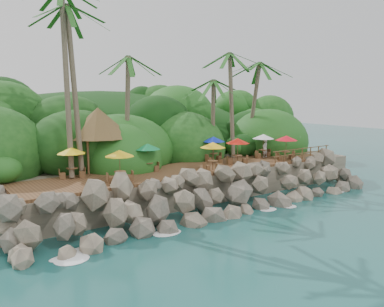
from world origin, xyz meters
TOP-DOWN VIEW (x-y plane):
  - ground at (0.00, 0.00)m, footprint 140.00×140.00m
  - land_base at (0.00, 16.00)m, footprint 32.00×25.20m
  - jungle_hill at (0.00, 23.50)m, footprint 44.80×28.00m
  - seawall at (0.00, 2.00)m, footprint 29.00×4.00m
  - terrace at (0.00, 6.00)m, footprint 26.00×5.00m
  - jungle_foliage at (0.00, 15.00)m, footprint 44.00×16.00m
  - foam_line at (0.00, 0.30)m, footprint 25.20×0.80m
  - palms at (-0.14, 8.74)m, footprint 23.73×7.22m
  - palapa at (-5.98, 9.51)m, footprint 5.07×5.07m
  - dining_clusters at (1.93, 5.86)m, footprint 22.43×5.10m
  - railing at (9.95, 3.65)m, footprint 7.20×0.10m
  - waiter at (8.23, 6.38)m, footprint 0.61×0.43m

SIDE VIEW (x-z plane):
  - ground at x=0.00m, z-range 0.00..0.00m
  - jungle_hill at x=0.00m, z-range -7.70..7.70m
  - jungle_foliage at x=0.00m, z-range -6.00..6.00m
  - foam_line at x=0.00m, z-range 0.00..0.06m
  - land_base at x=0.00m, z-range 0.00..2.10m
  - seawall at x=0.00m, z-range 0.00..2.30m
  - terrace at x=0.00m, z-range 2.10..2.30m
  - railing at x=9.95m, z-range 2.41..3.41m
  - waiter at x=8.23m, z-range 2.30..3.89m
  - dining_clusters at x=1.93m, z-range 2.98..5.06m
  - palapa at x=-5.98m, z-range 3.49..8.09m
  - palms at x=-0.14m, z-range 4.79..18.56m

